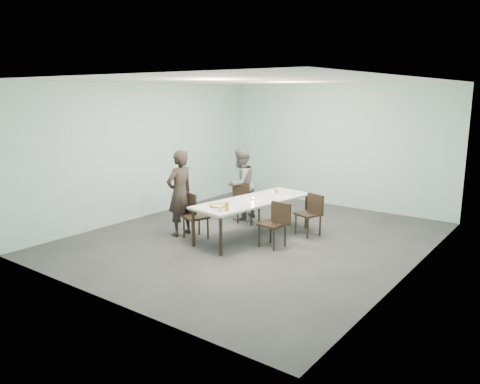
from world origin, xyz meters
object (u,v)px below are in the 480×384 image
Objects in this scene: chair_near_left at (194,213)px; tealight at (253,199)px; chair_far_right at (311,211)px; amber_tumbler at (277,192)px; diner_far at (241,184)px; side_plate at (239,205)px; table at (254,202)px; water_tumbler at (220,209)px; beer_glass at (227,206)px; diner_near at (180,193)px; chair_near_right at (276,221)px; chair_far_left at (245,200)px; pizza at (218,206)px.

chair_near_left is 1.18m from tealight.
chair_far_right is 10.88× the size of amber_tumbler.
chair_near_left is 10.88× the size of amber_tumbler.
diner_far is 1.83m from side_plate.
amber_tumbler is (0.97, 1.47, 0.29)m from chair_near_left.
amber_tumbler reaches higher than table.
water_tumbler is (0.07, -1.13, 0.10)m from table.
table is 18.01× the size of beer_glass.
side_plate is (1.28, 0.23, -0.10)m from diner_near.
chair_near_left is 1.00× the size of chair_near_right.
chair_far_right is at bearing 56.58° from side_plate.
water_tumbler is at bearing 79.23° from diner_near.
chair_far_left is 0.55× the size of diner_far.
chair_near_right is 2.15m from diner_far.
diner_near is at bearing -130.53° from amber_tumbler.
table is 1.09m from chair_far_left.
diner_near is at bearing 18.39° from chair_near_right.
chair_far_left is 2.56× the size of pizza.
table is 1.38m from diner_far.
chair_far_right reaches higher than water_tumbler.
table is at bearing -51.16° from chair_far_left.
beer_glass is at bearing -69.36° from chair_far_left.
pizza is at bearing 8.15° from chair_near_left.
water_tumbler is at bearing -3.08° from chair_near_left.
diner_far is 8.83× the size of side_plate.
diner_near is 30.42× the size of tealight.
amber_tumbler is (0.01, 1.28, 0.04)m from side_plate.
chair_far_left is at bearing 116.38° from beer_glass.
diner_near is at bearing 170.57° from beer_glass.
water_tumbler is at bearing -86.81° from tealight.
amber_tumbler is (1.29, 1.51, -0.06)m from diner_near.
chair_far_left is 1.00× the size of chair_near_right.
diner_near is 21.30× the size of amber_tumbler.
diner_near is 5.01× the size of pizza.
chair_far_right is at bearing 129.74° from diner_near.
diner_far reaches higher than amber_tumbler.
pizza is 3.78× the size of water_tumbler.
amber_tumbler is at bearing 83.45° from diner_far.
diner_near is 18.93× the size of water_tumbler.
chair_far_left is 1.82m from chair_near_right.
pizza is at bearing 134.50° from water_tumbler.
chair_far_right reaches higher than pizza.
amber_tumbler is at bearing 16.31° from chair_far_right.
table is 1.01m from beer_glass.
diner_far is at bearing 169.39° from amber_tumbler.
side_plate is at bearing -90.24° from amber_tumbler.
chair_near_right is at bearing 51.93° from water_tumbler.
chair_far_right is 4.83× the size of side_plate.
chair_near_left reaches higher than table.
water_tumbler is (0.25, -0.26, 0.03)m from pizza.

